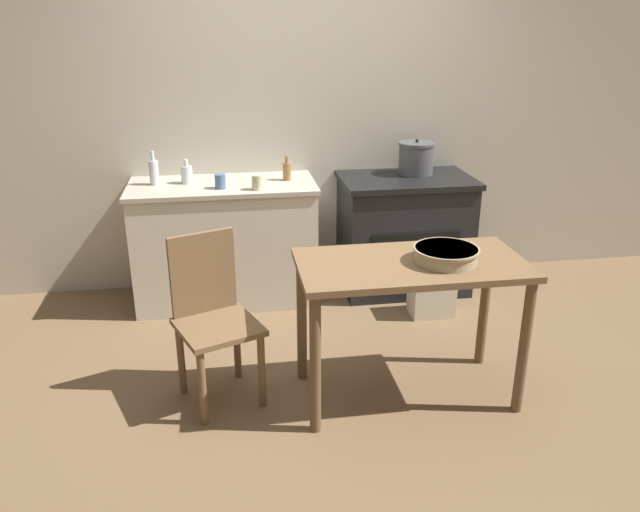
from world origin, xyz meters
TOP-DOWN VIEW (x-y plane):
  - ground_plane at (0.00, 0.00)m, footprint 14.00×14.00m
  - wall_back at (0.00, 1.58)m, footprint 8.00×0.07m
  - counter_cabinet at (-0.58, 1.25)m, footprint 1.30×0.62m
  - stove at (0.75, 1.25)m, footprint 0.96×0.64m
  - work_table at (0.36, -0.18)m, footprint 1.18×0.60m
  - chair at (-0.67, -0.00)m, footprint 0.52×0.52m
  - flour_sack at (0.82, 0.75)m, footprint 0.29×0.21m
  - stock_pot at (0.85, 1.34)m, footprint 0.27×0.27m
  - mixing_bowl_large at (0.53, -0.21)m, footprint 0.34×0.34m
  - bottle_far_left at (-1.04, 1.29)m, footprint 0.07×0.07m
  - bottle_left at (-0.82, 1.30)m, footprint 0.08×0.08m
  - bottle_mid_left at (-0.12, 1.28)m, footprint 0.06×0.06m
  - cup_center_left at (-0.59, 1.12)m, footprint 0.07×0.07m
  - cup_center at (-0.34, 1.05)m, footprint 0.07×0.07m

SIDE VIEW (x-z plane):
  - ground_plane at x=0.00m, z-range 0.00..0.00m
  - flour_sack at x=0.82m, z-range 0.00..0.32m
  - stove at x=0.75m, z-range 0.00..0.87m
  - counter_cabinet at x=-0.58m, z-range 0.00..0.87m
  - chair at x=-0.67m, z-range 0.03..0.94m
  - work_table at x=0.36m, z-range 0.27..1.05m
  - mixing_bowl_large at x=0.53m, z-range 0.79..0.87m
  - cup_center_left at x=-0.59m, z-range 0.87..0.97m
  - cup_center at x=-0.34m, z-range 0.87..0.97m
  - bottle_left at x=-0.82m, z-range 0.85..1.02m
  - bottle_mid_left at x=-0.12m, z-range 0.85..1.02m
  - bottle_far_left at x=-1.04m, z-range 0.85..1.08m
  - stock_pot at x=0.85m, z-range 0.85..1.11m
  - wall_back at x=0.00m, z-range 0.00..2.55m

